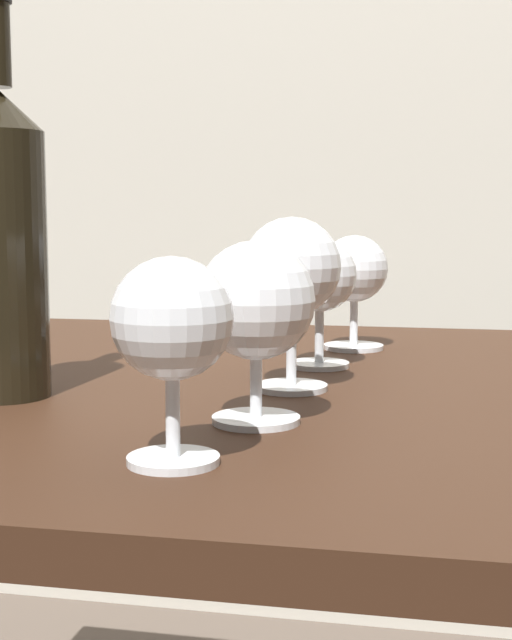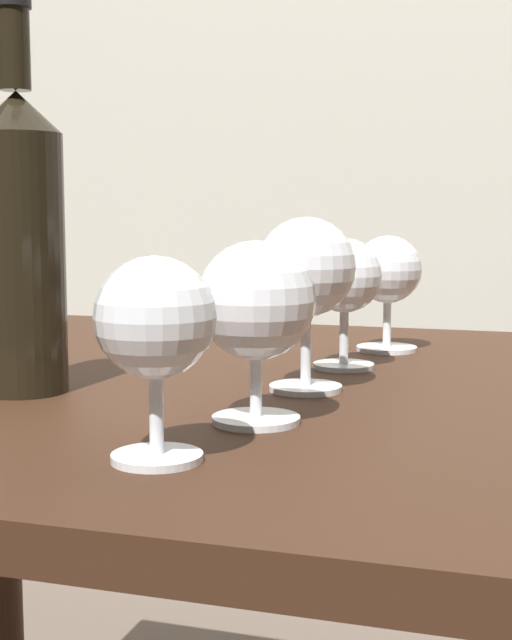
{
  "view_description": "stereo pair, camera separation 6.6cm",
  "coord_description": "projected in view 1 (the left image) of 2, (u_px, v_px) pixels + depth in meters",
  "views": [
    {
      "loc": [
        0.16,
        -0.81,
        0.87
      ],
      "look_at": [
        0.03,
        -0.17,
        0.79
      ],
      "focal_mm": 51.19,
      "sensor_mm": 36.0,
      "label": 1
    },
    {
      "loc": [
        0.22,
        -0.8,
        0.87
      ],
      "look_at": [
        0.03,
        -0.17,
        0.79
      ],
      "focal_mm": 51.19,
      "sensor_mm": 36.0,
      "label": 2
    }
  ],
  "objects": [
    {
      "name": "dining_table",
      "position": [
        262.0,
        480.0,
        0.85
      ],
      "size": [
        1.19,
        0.82,
        0.71
      ],
      "color": "#382114",
      "rests_on": "ground_plane"
    },
    {
      "name": "wine_glass_port",
      "position": [
        168.0,
        324.0,
        0.55
      ],
      "size": [
        0.08,
        0.08,
        0.13
      ],
      "color": "white",
      "rests_on": "dining_table"
    },
    {
      "name": "wine_glass_pinot",
      "position": [
        256.0,
        304.0,
        0.66
      ],
      "size": [
        0.09,
        0.09,
        0.13
      ],
      "color": "white",
      "rests_on": "dining_table"
    },
    {
      "name": "wine_glass_white",
      "position": [
        292.0,
        271.0,
        0.78
      ],
      "size": [
        0.09,
        0.09,
        0.15
      ],
      "color": "white",
      "rests_on": "dining_table"
    },
    {
      "name": "wine_glass_cabernet",
      "position": [
        320.0,
        279.0,
        0.9
      ],
      "size": [
        0.07,
        0.07,
        0.13
      ],
      "color": "white",
      "rests_on": "dining_table"
    },
    {
      "name": "wine_glass_amber",
      "position": [
        354.0,
        273.0,
        1.02
      ],
      "size": [
        0.07,
        0.07,
        0.13
      ],
      "color": "white",
      "rests_on": "dining_table"
    },
    {
      "name": "wine_bottle",
      "position": [
        1.0,
        237.0,
        0.75
      ],
      "size": [
        0.08,
        0.08,
        0.33
      ],
      "color": "black",
      "rests_on": "dining_table"
    }
  ]
}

